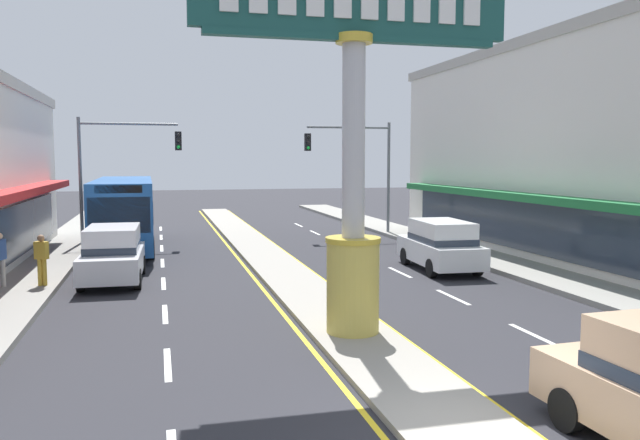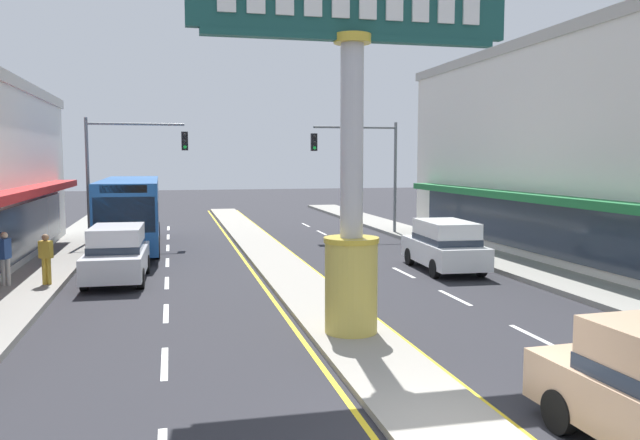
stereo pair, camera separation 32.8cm
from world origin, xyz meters
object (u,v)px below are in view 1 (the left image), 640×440
(pedestrian_near_kerb, at_px, (42,257))
(pedestrian_far_side, at_px, (0,256))
(district_sign, at_px, (354,147))
(storefront_right, at_px, (610,150))
(bus_far_right_lane, at_px, (124,209))
(traffic_light_left_side, at_px, (118,158))
(suv_near_left_lane, at_px, (113,254))
(traffic_light_right_side, at_px, (358,158))
(suv_mid_left_lane, at_px, (441,245))

(pedestrian_near_kerb, bearing_deg, pedestrian_far_side, 175.81)
(district_sign, height_order, storefront_right, storefront_right)
(bus_far_right_lane, height_order, pedestrian_far_side, bus_far_right_lane)
(traffic_light_left_side, xyz_separation_m, suv_near_left_lane, (0.29, -9.78, -3.26))
(traffic_light_right_side, distance_m, pedestrian_far_side, 19.47)
(suv_near_left_lane, bearing_deg, traffic_light_right_side, 40.83)
(traffic_light_right_side, relative_size, suv_near_left_lane, 1.33)
(suv_near_left_lane, relative_size, pedestrian_far_side, 2.69)
(storefront_right, bearing_deg, district_sign, -146.88)
(bus_far_right_lane, bearing_deg, traffic_light_right_side, 10.36)
(traffic_light_right_side, bearing_deg, pedestrian_near_kerb, -141.06)
(pedestrian_far_side, bearing_deg, traffic_light_left_side, 74.14)
(district_sign, relative_size, suv_near_left_lane, 1.81)
(bus_far_right_lane, distance_m, suv_mid_left_lane, 14.86)
(district_sign, relative_size, bus_far_right_lane, 0.75)
(suv_near_left_lane, xyz_separation_m, pedestrian_near_kerb, (-2.10, -1.02, 0.12))
(suv_mid_left_lane, bearing_deg, pedestrian_far_side, -178.96)
(bus_far_right_lane, bearing_deg, storefront_right, -20.08)
(suv_near_left_lane, height_order, pedestrian_near_kerb, suv_near_left_lane)
(traffic_light_left_side, relative_size, traffic_light_right_side, 1.00)
(traffic_light_right_side, height_order, suv_mid_left_lane, traffic_light_right_side)
(district_sign, bearing_deg, pedestrian_far_side, 140.52)
(storefront_right, xyz_separation_m, pedestrian_far_side, (-23.65, -1.77, -3.41))
(pedestrian_far_side, bearing_deg, bus_far_right_lane, 70.10)
(traffic_light_right_side, distance_m, bus_far_right_lane, 12.57)
(pedestrian_near_kerb, bearing_deg, bus_far_right_lane, 77.26)
(traffic_light_left_side, bearing_deg, suv_mid_left_lane, -40.70)
(storefront_right, xyz_separation_m, bus_far_right_lane, (-20.32, 7.43, -2.70))
(storefront_right, bearing_deg, suv_mid_left_lane, -170.02)
(suv_near_left_lane, height_order, suv_mid_left_lane, same)
(district_sign, bearing_deg, suv_near_left_lane, 124.71)
(bus_far_right_lane, height_order, suv_mid_left_lane, bus_far_right_lane)
(traffic_light_right_side, xyz_separation_m, suv_mid_left_lane, (-0.29, -11.14, -3.26))
(storefront_right, relative_size, bus_far_right_lane, 2.09)
(suv_mid_left_lane, distance_m, pedestrian_near_kerb, 13.95)
(traffic_light_right_side, bearing_deg, traffic_light_left_side, -176.76)
(suv_near_left_lane, bearing_deg, bus_far_right_lane, 90.01)
(traffic_light_left_side, height_order, suv_mid_left_lane, traffic_light_left_side)
(traffic_light_left_side, distance_m, bus_far_right_lane, 2.84)
(traffic_light_left_side, bearing_deg, suv_near_left_lane, -88.32)
(traffic_light_left_side, relative_size, pedestrian_near_kerb, 3.79)
(traffic_light_right_side, bearing_deg, bus_far_right_lane, -169.64)
(storefront_right, distance_m, pedestrian_far_side, 23.96)
(district_sign, distance_m, storefront_right, 17.19)
(suv_mid_left_lane, bearing_deg, traffic_light_left_side, 139.30)
(storefront_right, bearing_deg, traffic_light_left_side, 156.53)
(traffic_light_right_side, bearing_deg, district_sign, -108.07)
(storefront_right, xyz_separation_m, suv_near_left_lane, (-20.32, -0.84, -3.59))
(traffic_light_left_side, xyz_separation_m, pedestrian_far_side, (-3.04, -10.71, -3.09))
(bus_far_right_lane, relative_size, pedestrian_far_side, 6.51)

